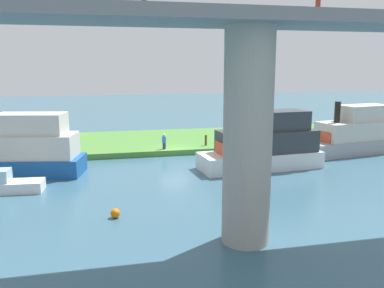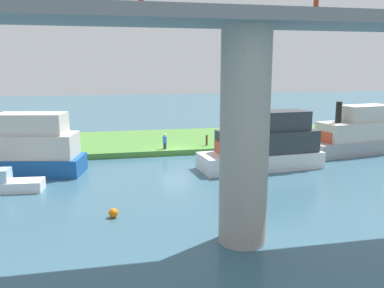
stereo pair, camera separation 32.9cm
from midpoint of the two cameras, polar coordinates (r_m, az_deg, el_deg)
name	(u,v)px [view 1 (the left image)]	position (r m, az deg, el deg)	size (l,w,h in m)	color
ground_plane	(174,156)	(35.57, -2.76, -1.70)	(160.00, 160.00, 0.00)	#386075
grassy_bank	(164,141)	(41.32, -4.23, 0.42)	(80.00, 12.00, 0.50)	#4C8438
bridge_pylon	(248,138)	(17.52, 7.32, 0.79)	(2.13, 2.13, 9.44)	#9E998E
bridge_span	(251,12)	(17.40, 7.73, 17.96)	(57.89, 4.30, 3.25)	slate
person_on_bank	(164,141)	(35.99, -4.22, 0.39)	(0.50, 0.50, 1.39)	#2D334C
mooring_post	(206,140)	(37.60, 1.71, 0.54)	(0.20, 0.20, 0.98)	brown
riverboat_paddlewheel	(264,145)	(31.56, 9.91, -0.15)	(9.71, 3.93, 4.85)	white
motorboat_white	(19,150)	(31.80, -23.49, -0.79)	(10.03, 5.02, 4.90)	#195199
skiff_small	(355,134)	(39.43, 21.80, 1.37)	(9.66, 4.59, 4.74)	#99999E
motorboat_red	(4,184)	(28.05, -25.29, -5.14)	(4.49, 1.91, 1.46)	white
marker_buoy	(115,213)	(21.71, -11.22, -9.57)	(0.50, 0.50, 0.50)	orange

